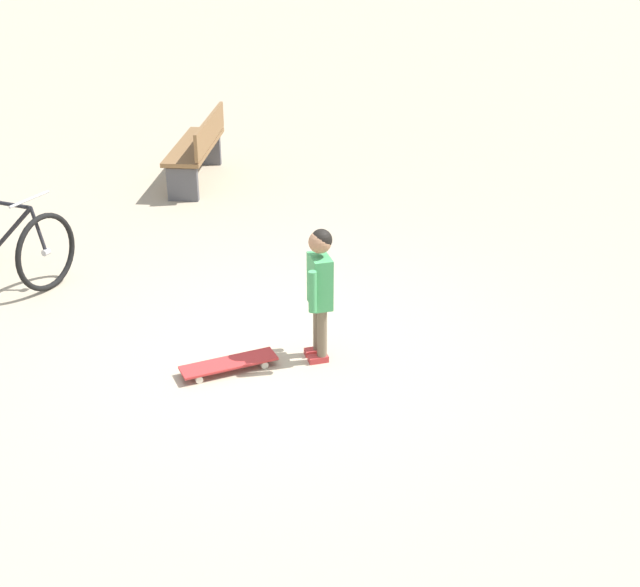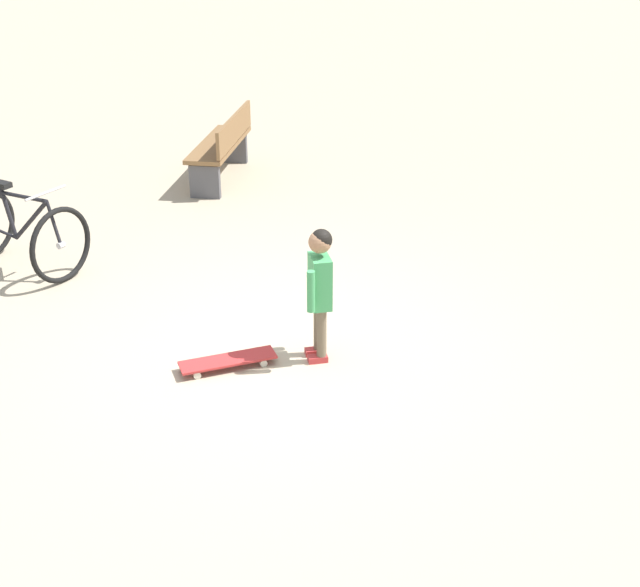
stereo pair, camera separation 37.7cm
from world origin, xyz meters
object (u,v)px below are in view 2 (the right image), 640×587
(child_person, at_px, (320,281))
(skateboard, at_px, (228,361))
(street_bench, at_px, (223,146))
(bicycle_mid, at_px, (21,232))

(child_person, xyz_separation_m, skateboard, (-0.71, 0.07, -0.60))
(skateboard, height_order, street_bench, street_bench)
(skateboard, distance_m, bicycle_mid, 2.78)
(skateboard, bearing_deg, child_person, -5.76)
(street_bench, bearing_deg, child_person, -92.77)
(child_person, relative_size, bicycle_mid, 0.83)
(skateboard, distance_m, street_bench, 4.56)
(child_person, height_order, bicycle_mid, child_person)
(skateboard, bearing_deg, street_bench, 78.26)
(child_person, xyz_separation_m, bicycle_mid, (-2.14, 2.43, -0.28))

